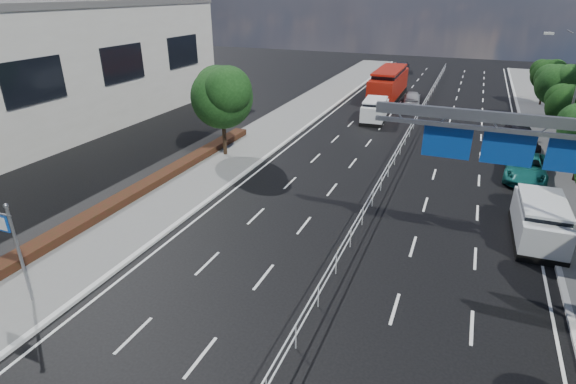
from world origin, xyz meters
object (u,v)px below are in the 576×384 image
(near_car_silver, at_px, (412,97))
(silver_minivan, at_px, (540,221))
(red_bus, at_px, (389,83))
(near_car_dark, at_px, (402,67))
(parked_car_dark, at_px, (520,138))
(overhead_gantry, at_px, (530,145))
(parked_car_teal, at_px, (526,167))
(toilet_sign, at_px, (6,235))
(white_minivan, at_px, (375,110))

(near_car_silver, bearing_deg, silver_minivan, 103.75)
(silver_minivan, bearing_deg, near_car_silver, 108.44)
(red_bus, height_order, silver_minivan, red_bus)
(near_car_dark, distance_m, parked_car_dark, 35.90)
(overhead_gantry, height_order, parked_car_dark, overhead_gantry)
(parked_car_teal, relative_size, parked_car_dark, 0.97)
(toilet_sign, relative_size, overhead_gantry, 0.42)
(silver_minivan, bearing_deg, parked_car_teal, 88.54)
(near_car_silver, bearing_deg, near_car_dark, -84.14)
(toilet_sign, xyz_separation_m, parked_car_teal, (19.25, 21.53, -2.19))
(overhead_gantry, distance_m, near_car_dark, 52.77)
(overhead_gantry, distance_m, red_bus, 33.78)
(silver_minivan, height_order, parked_car_teal, silver_minivan)
(near_car_silver, relative_size, silver_minivan, 0.82)
(white_minivan, height_order, silver_minivan, silver_minivan)
(near_car_dark, relative_size, silver_minivan, 0.86)
(overhead_gantry, bearing_deg, white_minivan, 115.96)
(white_minivan, relative_size, parked_car_teal, 0.90)
(overhead_gantry, xyz_separation_m, silver_minivan, (1.56, 2.94, -4.57))
(near_car_silver, bearing_deg, white_minivan, 68.58)
(white_minivan, distance_m, near_car_dark, 29.30)
(white_minivan, bearing_deg, near_car_silver, 70.70)
(red_bus, distance_m, near_car_dark, 19.43)
(red_bus, relative_size, near_car_dark, 2.57)
(white_minivan, bearing_deg, silver_minivan, -61.17)
(silver_minivan, distance_m, parked_car_dark, 15.10)
(white_minivan, xyz_separation_m, parked_car_dark, (12.15, -3.72, -0.20))
(near_car_silver, relative_size, parked_car_teal, 0.77)
(parked_car_dark, bearing_deg, overhead_gantry, -100.37)
(white_minivan, relative_size, silver_minivan, 0.95)
(silver_minivan, bearing_deg, near_car_dark, 105.10)
(parked_car_teal, bearing_deg, white_minivan, 144.14)
(red_bus, relative_size, silver_minivan, 2.20)
(near_car_silver, xyz_separation_m, silver_minivan, (9.86, -27.23, 0.32))
(near_car_dark, relative_size, parked_car_dark, 0.79)
(toilet_sign, bearing_deg, near_car_silver, 76.85)
(red_bus, bearing_deg, toilet_sign, -99.12)
(parked_car_teal, bearing_deg, near_car_silver, 122.19)
(toilet_sign, distance_m, white_minivan, 32.65)
(toilet_sign, bearing_deg, silver_minivan, 34.02)
(parked_car_dark, bearing_deg, toilet_sign, -129.86)
(near_car_dark, xyz_separation_m, silver_minivan, (14.28, -48.04, 0.31))
(red_bus, height_order, parked_car_teal, red_bus)
(near_car_dark, bearing_deg, parked_car_dark, 114.17)
(overhead_gantry, relative_size, parked_car_dark, 1.84)
(parked_car_teal, bearing_deg, red_bus, 126.73)
(red_bus, xyz_separation_m, parked_car_dark, (12.76, -13.59, -0.94))
(toilet_sign, bearing_deg, overhead_gantry, 29.60)
(white_minivan, bearing_deg, near_car_dark, 90.14)
(parked_car_teal, height_order, parked_car_dark, parked_car_dark)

